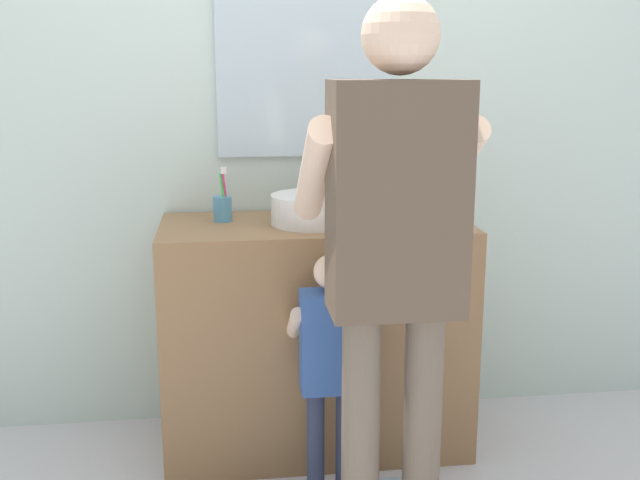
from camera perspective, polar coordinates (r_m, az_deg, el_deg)
ground_plane at (r=2.85m, az=0.42°, el=-17.72°), size 14.00×14.00×0.00m
back_wall at (r=3.07m, az=-1.18°, el=11.01°), size 4.40×0.10×2.70m
vanity_cabinet at (r=2.93m, az=-0.39°, el=-7.22°), size 1.15×0.54×0.89m
sink_basin at (r=2.78m, az=-0.35°, el=2.39°), size 0.33×0.33×0.11m
faucet at (r=2.97m, az=-0.85°, el=3.56°), size 0.18×0.14×0.18m
toothbrush_cup at (r=2.85m, az=-7.41°, el=2.49°), size 0.07×0.07×0.21m
child_toddler at (r=2.53m, az=0.76°, el=-8.77°), size 0.27×0.27×0.87m
adult_parent at (r=2.16m, az=5.70°, el=0.45°), size 0.51×0.54×1.65m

